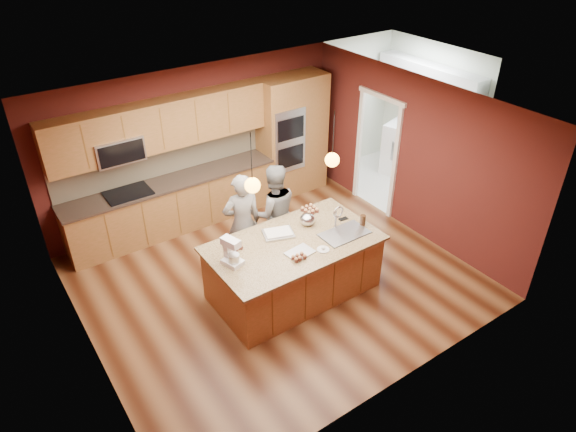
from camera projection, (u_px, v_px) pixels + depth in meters
floor at (275, 278)px, 7.94m from camera, size 5.50×5.50×0.00m
ceiling at (272, 112)px, 6.51m from camera, size 5.50×5.50×0.00m
wall_back at (196, 143)px, 8.97m from camera, size 5.50×0.00×5.50m
wall_front at (402, 302)px, 5.48m from camera, size 5.50×0.00×5.50m
wall_left at (75, 273)px, 5.90m from camera, size 0.00×5.00×5.00m
wall_right at (412, 155)px, 8.55m from camera, size 0.00×5.00×5.00m
cabinet_run at (168, 178)px, 8.66m from camera, size 3.74×0.64×2.30m
oven_column at (292, 135)px, 9.75m from camera, size 1.30×0.62×2.30m
doorway_trim at (376, 155)px, 9.25m from camera, size 0.08×1.11×2.20m
laundry_room at (429, 84)px, 9.83m from camera, size 2.60×2.70×2.70m
pendant_left at (252, 185)px, 6.32m from camera, size 0.20×0.20×0.80m
pendant_right at (332, 160)px, 6.92m from camera, size 0.20×0.20×0.80m
island at (295, 266)px, 7.45m from camera, size 2.42×1.36×1.27m
person_left at (242, 223)px, 7.76m from camera, size 0.67×0.51×1.64m
person_right at (274, 213)px, 8.04m from camera, size 0.94×0.82×1.62m
stand_mixer at (232, 253)px, 6.72m from camera, size 0.27×0.32×0.39m
sheet_cake at (278, 233)px, 7.36m from camera, size 0.51×0.44×0.05m
cooling_rack at (300, 253)px, 6.99m from camera, size 0.40×0.31×0.02m
mixing_bowl at (307, 219)px, 7.55m from camera, size 0.23×0.23×0.19m
plate at (323, 249)px, 7.05m from camera, size 0.17×0.17×0.01m
tumbler at (363, 220)px, 7.55m from camera, size 0.08×0.08×0.16m
phone at (343, 219)px, 7.72m from camera, size 0.15×0.09×0.01m
cupcakes_left at (233, 246)px, 7.08m from camera, size 0.24×0.24×0.07m
cupcakes_rack at (299, 257)px, 6.84m from camera, size 0.21×0.14×0.06m
cupcakes_right at (310, 209)px, 7.90m from camera, size 0.24×0.24×0.07m
washer at (425, 160)px, 10.29m from camera, size 0.71×0.73×1.04m
dryer at (403, 149)px, 10.70m from camera, size 0.85×0.86×1.07m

